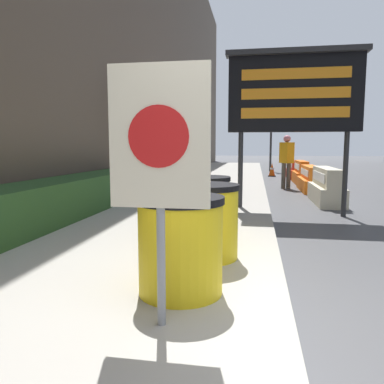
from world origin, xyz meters
name	(u,v)px	position (x,y,z in m)	size (l,w,h in m)	color
ground_plane	(298,356)	(0.00, 0.00, 0.00)	(120.00, 120.00, 0.00)	#474749
sidewalk_left	(8,321)	(-2.15, 0.00, 0.07)	(4.30, 56.00, 0.14)	#A39E93
hedge_strip	(67,197)	(-3.70, 3.86, 0.49)	(0.90, 6.94, 0.69)	#284C23
bare_tree	(141,132)	(-3.72, 8.45, 1.83)	(1.37, 1.57, 3.64)	#4C3D2D
barrel_drum_foreground	(181,245)	(-0.92, 0.61, 0.56)	(0.75, 0.75, 0.84)	yellow
barrel_drum_middle	(206,221)	(-0.85, 1.67, 0.56)	(0.75, 0.75, 0.84)	yellow
barrel_drum_back	(204,206)	(-1.02, 2.73, 0.56)	(0.75, 0.75, 0.84)	yellow
warning_sign	(159,151)	(-0.94, -0.01, 1.36)	(0.69, 0.08, 1.80)	gray
message_board	(294,93)	(0.42, 5.39, 2.46)	(2.71, 0.36, 3.29)	#28282B
jersey_barrier_cream	(326,188)	(1.44, 7.25, 0.39)	(0.61, 2.13, 0.88)	beige
jersey_barrier_orange_near	(311,180)	(1.44, 9.93, 0.35)	(0.65, 2.20, 0.79)	orange
jersey_barrier_orange_far	(301,173)	(1.44, 12.55, 0.38)	(0.53, 1.99, 0.87)	orange
jersey_barrier_red_striped	(295,170)	(1.44, 14.99, 0.35)	(0.65, 2.02, 0.79)	red
traffic_cone_near	(272,170)	(0.46, 15.81, 0.32)	(0.36, 0.36, 0.65)	black
traffic_light_near_curb	(271,124)	(0.52, 19.48, 2.67)	(0.28, 0.45, 3.66)	#2D2D30
pedestrian_worker	(287,157)	(0.71, 10.44, 1.05)	(0.48, 0.55, 1.79)	#514C42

